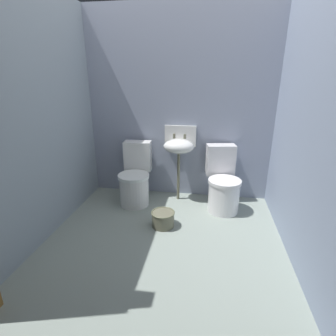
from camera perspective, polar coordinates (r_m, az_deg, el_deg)
ground_plane at (r=2.85m, az=-0.99°, el=-16.21°), size 2.83×2.78×0.08m
wall_back at (r=3.56m, az=2.47°, el=13.16°), size 2.83×0.10×2.45m
wall_left at (r=2.93m, az=-26.29°, el=9.76°), size 0.10×2.58×2.45m
wall_right at (r=2.55m, az=28.80°, el=8.15°), size 0.10×2.58×2.45m
toilet_left at (r=3.51m, az=-7.10°, el=-2.40°), size 0.42×0.61×0.78m
toilet_right at (r=3.38m, az=11.78°, el=-3.52°), size 0.48×0.65×0.78m
sink at (r=3.44m, az=2.42°, el=4.90°), size 0.42×0.35×0.99m
bucket at (r=3.02m, az=-1.09°, el=-10.91°), size 0.27×0.27×0.18m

